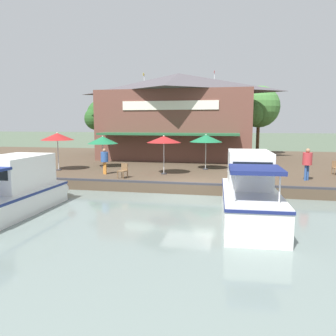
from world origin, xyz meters
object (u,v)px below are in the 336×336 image
object	(u,v)px
motorboat_second_along	(11,192)
motorboat_outer_channel	(249,194)
patio_umbrella_far_corner	(57,137)
tree_downstream_bank	(101,116)
person_near_entrance	(307,160)
cafe_chair_back_row_seat	(30,161)
patio_umbrella_by_entrance	(103,140)
cafe_chair_beside_entrance	(336,167)
patio_umbrella_mid_patio_left	(164,139)
patio_umbrella_near_quay_edge	(206,138)
person_mid_patio	(105,158)
cafe_chair_far_corner_seat	(123,170)
waterfront_restaurant	(178,115)
tree_behind_restaurant	(257,108)

from	to	relation	value
motorboat_second_along	motorboat_outer_channel	bearing A→B (deg)	96.43
patio_umbrella_far_corner	tree_downstream_bank	xyz separation A→B (m)	(-12.91, -2.28, 1.58)
person_near_entrance	cafe_chair_back_row_seat	bearing A→B (deg)	-94.52
patio_umbrella_by_entrance	cafe_chair_back_row_seat	world-z (taller)	patio_umbrella_by_entrance
patio_umbrella_far_corner	cafe_chair_beside_entrance	world-z (taller)	patio_umbrella_far_corner
patio_umbrella_mid_patio_left	patio_umbrella_far_corner	world-z (taller)	patio_umbrella_far_corner
patio_umbrella_by_entrance	motorboat_second_along	xyz separation A→B (m)	(10.16, 0.14, -1.63)
patio_umbrella_far_corner	cafe_chair_beside_entrance	distance (m)	17.86
cafe_chair_back_row_seat	motorboat_second_along	bearing A→B (deg)	29.70
motorboat_outer_channel	cafe_chair_beside_entrance	bearing A→B (deg)	147.18
patio_umbrella_mid_patio_left	motorboat_outer_channel	size ratio (longest dim) A/B	0.38
patio_umbrella_near_quay_edge	person_mid_patio	size ratio (longest dim) A/B	1.51
patio_umbrella_mid_patio_left	tree_downstream_bank	distance (m)	16.36
patio_umbrella_far_corner	person_near_entrance	distance (m)	15.55
motorboat_outer_channel	tree_downstream_bank	size ratio (longest dim) A/B	1.13
patio_umbrella_far_corner	person_mid_patio	distance (m)	4.04
patio_umbrella_far_corner	tree_downstream_bank	size ratio (longest dim) A/B	0.45
cafe_chair_back_row_seat	cafe_chair_far_corner_seat	distance (m)	8.23
person_near_entrance	tree_downstream_bank	bearing A→B (deg)	-127.80
patio_umbrella_mid_patio_left	motorboat_outer_channel	world-z (taller)	patio_umbrella_mid_patio_left
waterfront_restaurant	person_near_entrance	xyz separation A→B (m)	(10.87, 9.03, -2.73)
patio_umbrella_by_entrance	cafe_chair_beside_entrance	distance (m)	15.43
cafe_chair_back_row_seat	person_mid_patio	world-z (taller)	person_mid_patio
patio_umbrella_near_quay_edge	patio_umbrella_by_entrance	size ratio (longest dim) A/B	1.07
motorboat_second_along	motorboat_outer_channel	world-z (taller)	motorboat_outer_channel
tree_behind_restaurant	tree_downstream_bank	bearing A→B (deg)	-86.48
tree_downstream_bank	motorboat_outer_channel	bearing A→B (deg)	35.82
patio_umbrella_mid_patio_left	cafe_chair_far_corner_seat	world-z (taller)	patio_umbrella_mid_patio_left
motorboat_second_along	patio_umbrella_far_corner	bearing A→B (deg)	-163.04
patio_umbrella_near_quay_edge	patio_umbrella_by_entrance	world-z (taller)	patio_umbrella_near_quay_edge
person_near_entrance	person_mid_patio	size ratio (longest dim) A/B	1.11
tree_downstream_bank	person_near_entrance	bearing A→B (deg)	52.20
waterfront_restaurant	cafe_chair_back_row_seat	size ratio (longest dim) A/B	15.84
cafe_chair_back_row_seat	tree_behind_restaurant	size ratio (longest dim) A/B	0.13
motorboat_second_along	patio_umbrella_mid_patio_left	bearing A→B (deg)	148.61
patio_umbrella_by_entrance	cafe_chair_beside_entrance	world-z (taller)	patio_umbrella_by_entrance
patio_umbrella_mid_patio_left	motorboat_second_along	bearing A→B (deg)	-31.39
patio_umbrella_far_corner	patio_umbrella_by_entrance	size ratio (longest dim) A/B	1.13
waterfront_restaurant	cafe_chair_beside_entrance	distance (m)	14.43
cafe_chair_back_row_seat	tree_behind_restaurant	distance (m)	21.35
patio_umbrella_by_entrance	motorboat_outer_channel	xyz separation A→B (m)	(9.07, 9.77, -1.52)
motorboat_second_along	tree_downstream_bank	world-z (taller)	tree_downstream_bank
cafe_chair_back_row_seat	waterfront_restaurant	bearing A→B (deg)	136.63
patio_umbrella_far_corner	tree_behind_restaurant	xyz separation A→B (m)	(-13.89, 13.68, 2.36)
patio_umbrella_by_entrance	tree_behind_restaurant	world-z (taller)	tree_behind_restaurant
person_mid_patio	motorboat_outer_channel	world-z (taller)	motorboat_outer_channel
cafe_chair_beside_entrance	patio_umbrella_near_quay_edge	bearing A→B (deg)	-95.14
patio_umbrella_near_quay_edge	patio_umbrella_far_corner	size ratio (longest dim) A/B	0.95
cafe_chair_beside_entrance	waterfront_restaurant	bearing A→B (deg)	-126.74
patio_umbrella_near_quay_edge	person_near_entrance	world-z (taller)	patio_umbrella_near_quay_edge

